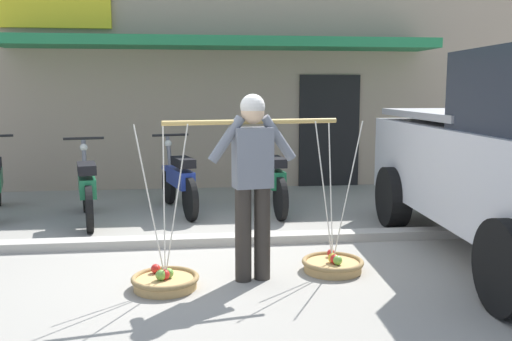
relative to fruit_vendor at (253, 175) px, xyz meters
name	(u,v)px	position (x,y,z in m)	size (l,w,h in m)	color
ground_plane	(201,264)	(-0.46, 0.54, -0.98)	(90.00, 90.00, 0.00)	gray
sidewalk_curb	(199,240)	(-0.46, 1.24, -0.93)	(20.00, 0.24, 0.10)	#AEA89C
fruit_vendor	(253,175)	(0.00, 0.00, 0.00)	(1.59, 0.33, 1.70)	#2D2823
fruit_basket_left_side	(333,264)	(0.79, 0.14, -0.90)	(0.60, 0.60, 1.45)	tan
fruit_basket_right_side	(165,280)	(-0.79, -0.14, -0.90)	(0.60, 0.60, 1.45)	tan
motorcycle_second_in_row	(87,188)	(-1.90, 2.54, -0.52)	(0.58, 1.80, 1.09)	black
motorcycle_third_in_row	(179,181)	(-0.71, 3.01, -0.52)	(0.65, 1.78, 1.09)	black
motorcycle_end_of_row	(271,180)	(0.60, 2.91, -0.52)	(0.54, 1.82, 1.09)	black
storefront_building	(214,73)	(0.02, 7.48, 1.12)	(13.00, 6.00, 4.20)	tan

